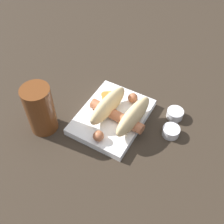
% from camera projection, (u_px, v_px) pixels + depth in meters
% --- Properties ---
extents(ground_plane, '(3.00, 3.00, 0.00)m').
position_uv_depth(ground_plane, '(112.00, 119.00, 0.75)').
color(ground_plane, '#33281E').
extents(food_tray, '(0.21, 0.16, 0.02)m').
position_uv_depth(food_tray, '(112.00, 117.00, 0.74)').
color(food_tray, white).
rests_on(food_tray, ground_plane).
extents(bread_roll, '(0.15, 0.12, 0.06)m').
position_uv_depth(bread_roll, '(120.00, 111.00, 0.70)').
color(bread_roll, '#DBBC84').
rests_on(bread_roll, food_tray).
extents(sausage, '(0.18, 0.16, 0.03)m').
position_uv_depth(sausage, '(117.00, 116.00, 0.71)').
color(sausage, '#B26642').
rests_on(sausage, food_tray).
extents(pickled_veggies, '(0.05, 0.05, 0.00)m').
position_uv_depth(pickled_veggies, '(107.00, 96.00, 0.77)').
color(pickled_veggies, orange).
rests_on(pickled_veggies, food_tray).
extents(condiment_cup_near, '(0.04, 0.04, 0.02)m').
position_uv_depth(condiment_cup_near, '(171.00, 132.00, 0.71)').
color(condiment_cup_near, white).
rests_on(condiment_cup_near, ground_plane).
extents(condiment_cup_far, '(0.04, 0.04, 0.02)m').
position_uv_depth(condiment_cup_far, '(175.00, 114.00, 0.75)').
color(condiment_cup_far, white).
rests_on(condiment_cup_far, ground_plane).
extents(drink_glass, '(0.07, 0.07, 0.13)m').
position_uv_depth(drink_glass, '(40.00, 109.00, 0.68)').
color(drink_glass, brown).
rests_on(drink_glass, ground_plane).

